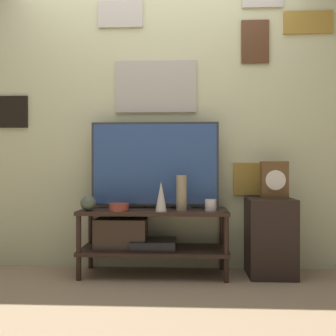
% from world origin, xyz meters
% --- Properties ---
extents(ground_plane, '(12.00, 12.00, 0.00)m').
position_xyz_m(ground_plane, '(0.00, 0.00, 0.00)').
color(ground_plane, '#997F60').
extents(wall_back, '(6.40, 0.08, 2.70)m').
position_xyz_m(wall_back, '(0.01, 0.52, 1.36)').
color(wall_back, beige).
rests_on(wall_back, ground_plane).
extents(media_console, '(1.20, 0.43, 0.54)m').
position_xyz_m(media_console, '(-0.10, 0.26, 0.34)').
color(media_console, black).
rests_on(media_console, ground_plane).
extents(television, '(1.07, 0.05, 0.72)m').
position_xyz_m(television, '(-0.00, 0.35, 0.91)').
color(television, '#333338').
rests_on(television, media_console).
extents(vase_tall_ceramic, '(0.08, 0.08, 0.28)m').
position_xyz_m(vase_tall_ceramic, '(0.23, 0.20, 0.68)').
color(vase_tall_ceramic, tan).
rests_on(vase_tall_ceramic, media_console).
extents(vase_round_glass, '(0.12, 0.12, 0.12)m').
position_xyz_m(vase_round_glass, '(-0.51, 0.14, 0.60)').
color(vase_round_glass, '#4C5647').
rests_on(vase_round_glass, media_console).
extents(vase_slim_bronze, '(0.09, 0.09, 0.24)m').
position_xyz_m(vase_slim_bronze, '(0.07, 0.11, 0.65)').
color(vase_slim_bronze, beige).
rests_on(vase_slim_bronze, media_console).
extents(vase_wide_bowl, '(0.15, 0.15, 0.06)m').
position_xyz_m(vase_wide_bowl, '(-0.26, 0.12, 0.57)').
color(vase_wide_bowl, brown).
rests_on(vase_wide_bowl, media_console).
extents(candle_jar, '(0.09, 0.09, 0.09)m').
position_xyz_m(candle_jar, '(0.46, 0.18, 0.58)').
color(candle_jar, silver).
rests_on(candle_jar, media_console).
extents(side_table, '(0.37, 0.38, 0.63)m').
position_xyz_m(side_table, '(0.95, 0.28, 0.31)').
color(side_table, black).
rests_on(side_table, ground_plane).
extents(mantel_clock, '(0.21, 0.11, 0.30)m').
position_xyz_m(mantel_clock, '(0.98, 0.28, 0.78)').
color(mantel_clock, brown).
rests_on(mantel_clock, side_table).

